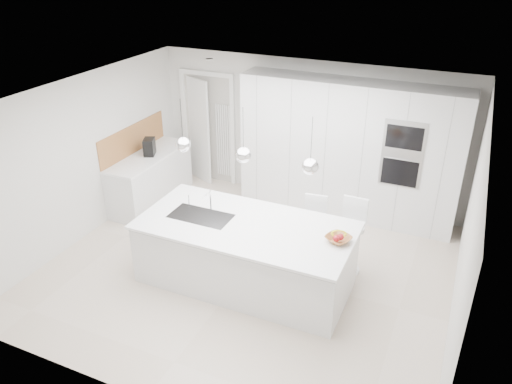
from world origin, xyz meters
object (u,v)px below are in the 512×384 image
at_px(island_base, 245,256).
at_px(fruit_bowl, 338,239).
at_px(espresso_machine, 149,147).
at_px(bar_stool_left, 312,231).
at_px(bar_stool_right, 350,238).

xyz_separation_m(island_base, fruit_bowl, (1.22, 0.13, 0.51)).
bearing_deg(espresso_machine, island_base, -55.23).
bearing_deg(fruit_bowl, island_base, -173.81).
distance_m(island_base, espresso_machine, 3.02).
distance_m(island_base, fruit_bowl, 1.33).
xyz_separation_m(fruit_bowl, bar_stool_left, (-0.56, 0.72, -0.43)).
xyz_separation_m(fruit_bowl, espresso_machine, (-3.75, 1.40, 0.11)).
relative_size(island_base, bar_stool_right, 2.54).
bearing_deg(bar_stool_left, espresso_machine, 161.17).
bearing_deg(bar_stool_left, island_base, -134.38).
relative_size(island_base, bar_stool_left, 2.74).
bearing_deg(bar_stool_right, island_base, -144.06).
bearing_deg(fruit_bowl, bar_stool_left, 127.81).
bearing_deg(fruit_bowl, bar_stool_right, 90.01).
relative_size(espresso_machine, bar_stool_right, 0.26).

